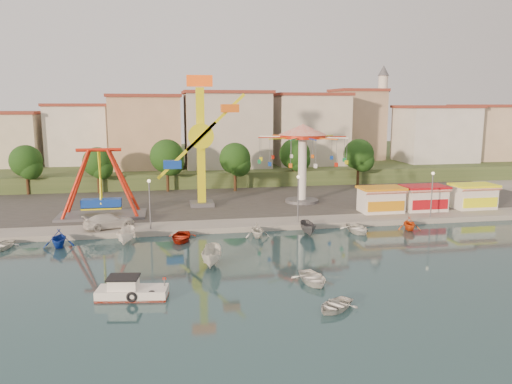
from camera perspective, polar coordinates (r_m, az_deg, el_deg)
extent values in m
plane|color=#122B33|center=(41.93, -1.22, -8.83)|extent=(200.00, 200.00, 0.00)
cube|color=#9E998E|center=(102.24, -6.79, 2.48)|extent=(200.00, 100.00, 0.60)
cube|color=#4C4944|center=(70.66, -5.11, -0.59)|extent=(90.00, 28.00, 0.01)
cube|color=#384C26|center=(107.05, -6.97, 3.46)|extent=(200.00, 60.00, 3.00)
cube|color=#59595E|center=(60.99, -17.17, -2.55)|extent=(10.00, 5.00, 0.30)
cube|color=#133BA7|center=(60.70, -17.24, -1.22)|extent=(4.50, 1.40, 1.00)
cylinder|color=red|center=(59.85, -17.54, 4.61)|extent=(5.00, 0.40, 0.40)
cube|color=#59595E|center=(64.87, -6.21, -1.34)|extent=(3.00, 3.00, 0.50)
cube|color=yellow|center=(63.85, -6.33, 5.05)|extent=(1.00, 1.00, 15.00)
cube|color=#EA4B0D|center=(63.68, -6.48, 12.51)|extent=(3.20, 0.50, 1.40)
cylinder|color=yellow|center=(62.94, -6.30, 6.35)|extent=(3.20, 0.50, 3.20)
cube|color=yellow|center=(62.82, -4.65, 7.94)|extent=(7.50, 0.35, 7.13)
cube|color=#DE5B13|center=(62.99, -3.01, 9.53)|extent=(2.20, 1.20, 1.00)
cylinder|color=#59595E|center=(66.99, 5.25, -1.00)|extent=(4.40, 4.40, 0.40)
cylinder|color=white|center=(66.31, 5.31, 2.65)|extent=(1.10, 1.10, 9.00)
cylinder|color=red|center=(65.90, 5.37, 6.36)|extent=(6.00, 6.00, 0.50)
cone|color=red|center=(65.85, 5.38, 7.14)|extent=(6.40, 6.40, 1.40)
cube|color=white|center=(62.38, 14.08, -0.96)|extent=(5.00, 3.00, 2.80)
cube|color=orange|center=(62.11, 14.14, 0.44)|extent=(5.40, 3.40, 0.25)
cube|color=red|center=(60.65, 14.78, -0.15)|extent=(5.00, 0.77, 0.43)
cube|color=white|center=(64.92, 18.64, -0.77)|extent=(5.00, 3.00, 2.80)
cube|color=#AD0D16|center=(64.66, 18.72, 0.58)|extent=(5.40, 3.40, 0.25)
cube|color=red|center=(63.26, 19.44, 0.02)|extent=(5.00, 0.77, 0.43)
cube|color=white|center=(68.40, 23.56, -0.55)|extent=(5.00, 3.00, 2.80)
cube|color=#F5FF15|center=(68.16, 23.65, 0.73)|extent=(5.40, 3.40, 0.25)
cube|color=red|center=(66.83, 24.44, 0.20)|extent=(5.00, 0.77, 0.43)
cylinder|color=#59595E|center=(53.24, -12.03, -1.52)|extent=(0.14, 0.14, 5.00)
cylinder|color=#59595E|center=(55.10, 4.83, -0.95)|extent=(0.14, 0.14, 5.00)
cylinder|color=#59595E|center=(61.24, 19.44, -0.39)|extent=(0.14, 0.14, 5.00)
cylinder|color=#382314|center=(79.45, -24.64, 1.02)|extent=(0.44, 0.44, 3.60)
sphere|color=black|center=(79.08, -24.81, 3.24)|extent=(4.60, 4.60, 4.60)
cylinder|color=#382314|center=(76.87, -17.54, 1.12)|extent=(0.44, 0.44, 3.40)
sphere|color=black|center=(76.50, -17.65, 3.29)|extent=(4.35, 4.35, 4.35)
cylinder|color=#382314|center=(75.79, -10.07, 1.52)|extent=(0.44, 0.44, 3.92)
sphere|color=black|center=(75.38, -10.14, 4.05)|extent=(5.02, 5.02, 5.02)
cylinder|color=#382314|center=(75.09, -2.40, 1.48)|extent=(0.44, 0.44, 3.66)
sphere|color=black|center=(74.69, -2.42, 3.87)|extent=(4.68, 4.68, 4.68)
cylinder|color=#382314|center=(79.95, 4.41, 2.03)|extent=(0.44, 0.44, 3.80)
sphere|color=black|center=(79.56, 4.45, 4.36)|extent=(4.86, 4.86, 4.86)
cylinder|color=#382314|center=(81.38, 11.57, 1.99)|extent=(0.44, 0.44, 3.77)
sphere|color=black|center=(81.01, 11.65, 4.26)|extent=(4.83, 4.83, 4.83)
cube|color=silver|center=(92.02, -19.87, 5.53)|extent=(12.33, 9.01, 8.63)
cube|color=tan|center=(91.30, -11.65, 6.70)|extent=(11.95, 9.28, 11.23)
cube|color=beige|center=(88.99, -2.70, 6.16)|extent=(12.59, 10.50, 9.20)
cube|color=beige|center=(95.03, 5.14, 6.38)|extent=(10.75, 9.23, 9.24)
cube|color=tan|center=(97.64, 13.04, 6.84)|extent=(12.77, 10.96, 11.21)
cube|color=silver|center=(101.49, 19.57, 6.96)|extent=(8.23, 8.98, 12.36)
cube|color=beige|center=(112.03, 23.56, 6.02)|extent=(11.59, 10.93, 8.76)
cylinder|color=silver|center=(102.37, 14.16, 8.27)|extent=(1.80, 1.80, 16.00)
cylinder|color=#59595E|center=(102.37, 14.28, 11.07)|extent=(2.80, 2.80, 0.30)
cone|color=#59595E|center=(102.54, 14.38, 13.30)|extent=(2.20, 2.20, 2.00)
cube|color=white|center=(37.05, -13.94, -11.23)|extent=(5.13, 2.58, 0.88)
cube|color=red|center=(37.13, -13.92, -11.55)|extent=(5.13, 2.58, 0.16)
cube|color=white|center=(36.93, -14.90, -10.13)|extent=(2.16, 1.75, 0.88)
cube|color=black|center=(36.77, -14.94, -9.41)|extent=(2.39, 1.97, 0.12)
torus|color=black|center=(36.08, -14.04, -11.58)|extent=(0.77, 0.31, 0.75)
torus|color=black|center=(36.06, -11.81, -11.50)|extent=(0.77, 0.31, 0.75)
imported|color=white|center=(38.99, 6.52, -9.78)|extent=(3.02, 3.95, 0.76)
imported|color=silver|center=(34.40, 8.98, -12.68)|extent=(3.97, 3.82, 0.67)
imported|color=silver|center=(42.67, -5.05, -7.36)|extent=(2.42, 4.52, 1.65)
imported|color=silver|center=(54.97, -16.43, -3.21)|extent=(5.68, 3.93, 1.53)
imported|color=#1231A2|center=(51.63, -21.61, -4.92)|extent=(3.13, 3.53, 1.73)
imported|color=white|center=(50.77, -14.61, -4.88)|extent=(2.07, 4.21, 1.56)
imported|color=#A9210D|center=(50.73, -8.59, -5.10)|extent=(3.47, 4.41, 0.83)
imported|color=silver|center=(51.43, 0.12, -4.38)|extent=(2.71, 3.08, 1.53)
imported|color=#505054|center=(52.69, 5.99, -4.14)|extent=(1.63, 3.76, 1.42)
imported|color=white|center=(54.52, 11.52, -4.12)|extent=(3.03, 4.15, 0.84)
imported|color=#E85214|center=(56.90, 17.11, -3.45)|extent=(2.94, 3.24, 1.47)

